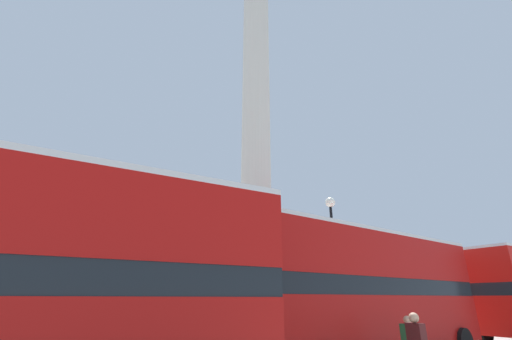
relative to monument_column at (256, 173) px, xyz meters
name	(u,v)px	position (x,y,z in m)	size (l,w,h in m)	color
monument_column	(256,173)	(0.00, 0.00, 0.00)	(4.56, 4.56, 24.37)	beige
bus_b	(367,288)	(0.99, -5.56, -5.88)	(10.90, 3.19, 4.28)	#A80F0C
equestrian_statue	(377,305)	(11.78, 2.22, -6.61)	(3.51, 2.74, 5.75)	beige
street_lamp	(334,248)	(3.22, -2.07, -3.87)	(0.51, 0.51, 6.94)	black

